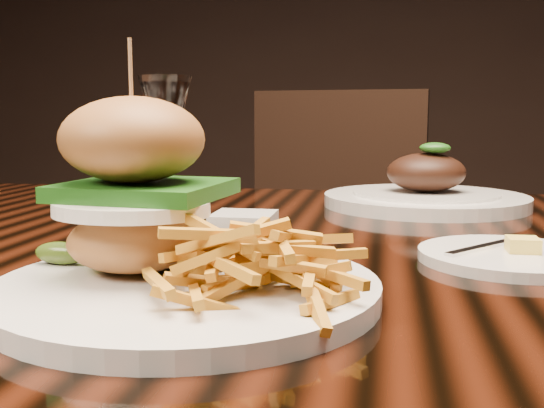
% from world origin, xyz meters
% --- Properties ---
extents(dining_table, '(1.60, 0.90, 0.75)m').
position_xyz_m(dining_table, '(0.00, 0.00, 0.67)').
color(dining_table, black).
rests_on(dining_table, ground).
extents(burger_plate, '(0.28, 0.28, 0.19)m').
position_xyz_m(burger_plate, '(-0.07, -0.25, 0.80)').
color(burger_plate, silver).
rests_on(burger_plate, dining_table).
extents(side_saucer, '(0.17, 0.17, 0.02)m').
position_xyz_m(side_saucer, '(0.20, -0.09, 0.76)').
color(side_saucer, silver).
rests_on(side_saucer, dining_table).
extents(ramekin, '(0.07, 0.07, 0.03)m').
position_xyz_m(ramekin, '(-0.07, -0.04, 0.77)').
color(ramekin, silver).
rests_on(ramekin, dining_table).
extents(wine_glass, '(0.07, 0.07, 0.18)m').
position_xyz_m(wine_glass, '(-0.19, 0.07, 0.88)').
color(wine_glass, white).
rests_on(wine_glass, dining_table).
extents(far_dish, '(0.30, 0.30, 0.10)m').
position_xyz_m(far_dish, '(0.14, 0.27, 0.77)').
color(far_dish, silver).
rests_on(far_dish, dining_table).
extents(chair_far, '(0.52, 0.52, 0.95)m').
position_xyz_m(chair_far, '(-0.06, 0.89, 0.54)').
color(chair_far, black).
rests_on(chair_far, ground).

